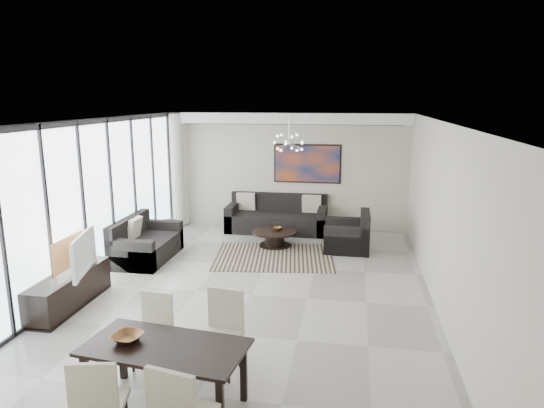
% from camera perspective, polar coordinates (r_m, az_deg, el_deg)
% --- Properties ---
extents(room_shell, '(6.00, 9.00, 2.90)m').
position_cam_1_polar(room_shell, '(7.81, 0.71, -1.02)').
color(room_shell, '#A8A39B').
rests_on(room_shell, ground).
extents(window_wall, '(0.37, 8.95, 2.90)m').
position_cam_1_polar(window_wall, '(8.93, -20.83, -0.01)').
color(window_wall, silver).
rests_on(window_wall, floor).
extents(soffit, '(5.98, 0.40, 0.26)m').
position_cam_1_polar(soffit, '(11.93, 1.74, 10.05)').
color(soffit, white).
rests_on(soffit, room_shell).
extents(painting, '(1.68, 0.04, 0.98)m').
position_cam_1_polar(painting, '(12.14, 4.16, 4.75)').
color(painting, '#B64819').
rests_on(painting, room_shell).
extents(chandelier, '(0.66, 0.66, 0.71)m').
position_cam_1_polar(chandelier, '(10.13, 2.01, 7.24)').
color(chandelier, silver).
rests_on(chandelier, room_shell).
extents(rug, '(2.66, 2.17, 0.01)m').
position_cam_1_polar(rug, '(10.20, 0.27, -6.20)').
color(rug, black).
rests_on(rug, floor).
extents(coffee_table, '(1.01, 1.01, 0.35)m').
position_cam_1_polar(coffee_table, '(10.87, 0.32, -3.95)').
color(coffee_table, black).
rests_on(coffee_table, floor).
extents(bowl_coffee, '(0.23, 0.23, 0.07)m').
position_cam_1_polar(bowl_coffee, '(10.88, 0.59, -2.91)').
color(bowl_coffee, brown).
rests_on(bowl_coffee, coffee_table).
extents(sofa_main, '(2.45, 1.00, 0.89)m').
position_cam_1_polar(sofa_main, '(12.09, 0.61, -1.75)').
color(sofa_main, black).
rests_on(sofa_main, floor).
extents(loveseat, '(0.96, 1.72, 0.86)m').
position_cam_1_polar(loveseat, '(10.35, -14.77, -4.70)').
color(loveseat, black).
rests_on(loveseat, floor).
extents(armchair, '(0.96, 1.01, 0.85)m').
position_cam_1_polar(armchair, '(10.73, 9.02, -3.83)').
color(armchair, black).
rests_on(armchair, floor).
extents(side_table, '(0.39, 0.39, 0.53)m').
position_cam_1_polar(side_table, '(11.27, -12.07, -2.80)').
color(side_table, black).
rests_on(side_table, floor).
extents(tv_console, '(0.50, 1.77, 0.55)m').
position_cam_1_polar(tv_console, '(8.45, -22.83, -9.30)').
color(tv_console, black).
rests_on(tv_console, floor).
extents(television, '(0.41, 1.10, 0.63)m').
position_cam_1_polar(television, '(8.22, -22.01, -5.44)').
color(television, gray).
rests_on(television, tv_console).
extents(dining_table, '(1.80, 1.06, 0.71)m').
position_cam_1_polar(dining_table, '(5.47, -12.46, -16.75)').
color(dining_table, black).
rests_on(dining_table, floor).
extents(dining_chair_sw, '(0.53, 0.53, 0.97)m').
position_cam_1_polar(dining_chair_sw, '(5.07, -19.85, -20.70)').
color(dining_chair_sw, '#BFB99E').
rests_on(dining_chair_sw, floor).
extents(dining_chair_nw, '(0.47, 0.47, 0.91)m').
position_cam_1_polar(dining_chair_nw, '(6.34, -13.71, -13.59)').
color(dining_chair_nw, '#BFB99E').
rests_on(dining_chair_nw, floor).
extents(dining_chair_ne, '(0.52, 0.52, 1.00)m').
position_cam_1_polar(dining_chair_ne, '(6.07, -5.80, -13.96)').
color(dining_chair_ne, '#BFB99E').
rests_on(dining_chair_ne, floor).
extents(bowl_dining, '(0.38, 0.38, 0.08)m').
position_cam_1_polar(bowl_dining, '(5.60, -16.66, -14.82)').
color(bowl_dining, brown).
rests_on(bowl_dining, dining_table).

